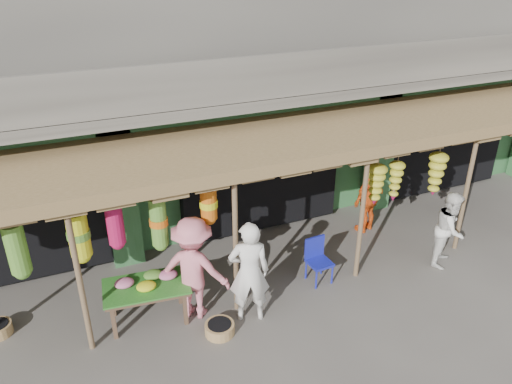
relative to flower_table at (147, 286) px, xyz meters
name	(u,v)px	position (x,y,z in m)	size (l,w,h in m)	color
ground	(306,281)	(2.98, -0.13, -0.68)	(80.00, 80.00, 0.00)	#514C47
building	(217,57)	(2.98, 4.74, 2.69)	(16.40, 6.80, 7.00)	gray
awning	(285,143)	(2.86, 0.68, 1.90)	(14.00, 2.70, 2.79)	brown
flower_table	(147,286)	(0.00, 0.00, 0.00)	(1.49, 0.97, 0.85)	brown
blue_chair	(317,257)	(3.21, -0.12, -0.19)	(0.45, 0.46, 0.88)	#191FA3
basket_mid	(220,329)	(0.98, -0.82, -0.59)	(0.50, 0.50, 0.19)	olive
person_front	(249,272)	(1.60, -0.64, 0.26)	(0.69, 0.45, 1.89)	white
person_right	(450,229)	(5.89, -0.65, 0.10)	(0.76, 0.59, 1.57)	white
person_vendor	(369,198)	(5.16, 1.07, 0.13)	(0.95, 0.40, 1.62)	#E65415
person_shopper	(194,268)	(0.78, -0.17, 0.26)	(1.22, 0.70, 1.89)	#E07687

